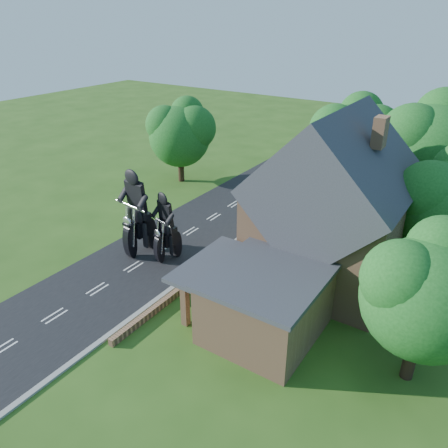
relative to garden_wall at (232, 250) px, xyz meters
The scene contains 18 objects.
ground 6.60m from the garden_wall, 130.70° to the right, with size 120.00×120.00×0.00m, color #284D15.
road 6.60m from the garden_wall, 130.70° to the right, with size 7.00×80.00×0.02m, color black.
kerb 5.04m from the garden_wall, 97.41° to the right, with size 0.30×80.00×0.12m, color gray.
garden_wall is the anchor object (origin of this frame).
house 7.52m from the garden_wall, ahead, with size 9.54×8.64×10.24m.
annex 8.19m from the garden_wall, 46.16° to the right, with size 7.05×5.94×3.44m.
tree_annex_side 14.45m from the garden_wall, 20.89° to the right, with size 5.64×5.20×7.48m.
tree_behind_house 16.06m from the garden_wall, 48.43° to the left, with size 7.81×7.20×10.08m.
tree_behind_left 13.88m from the garden_wall, 72.34° to the left, with size 6.94×6.40×9.16m.
tree_far_road 15.13m from the garden_wall, 140.77° to the left, with size 6.08×5.60×7.84m.
shrub_a 6.09m from the garden_wall, 80.54° to the right, with size 0.90×0.90×1.10m, color #133D16.
shrub_b 3.66m from the garden_wall, 74.05° to the right, with size 0.90×0.90×1.10m, color #133D16.
shrub_c 1.46m from the garden_wall, 45.00° to the right, with size 0.90×0.90×1.10m, color #133D16.
shrub_d 4.14m from the garden_wall, 75.96° to the left, with size 0.90×0.90×1.10m, color #133D16.
shrub_e 6.59m from the garden_wall, 81.25° to the left, with size 0.90×0.90×1.10m, color #133D16.
shrub_f 9.06m from the garden_wall, 83.66° to the left, with size 0.90×0.90×1.10m, color #133D16.
motorcycle_lead 4.31m from the garden_wall, 136.14° to the right, with size 0.39×1.53×1.42m, color black, non-canonical shape.
motorcycle_follow 6.18m from the garden_wall, 146.78° to the right, with size 0.49×1.92×1.79m, color black, non-canonical shape.
Camera 1 is at (18.03, -16.66, 14.79)m, focal length 35.00 mm.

